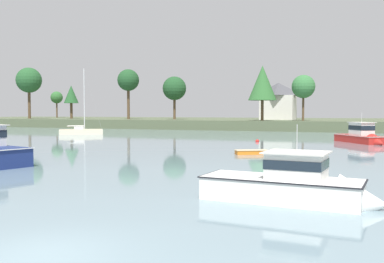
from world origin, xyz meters
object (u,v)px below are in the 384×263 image
object	(u,v)px
cruiser_red	(363,138)
dinghy_orange	(251,153)
sailboat_cream	(81,133)
cruiser_white	(300,192)
mooring_buoy_red	(257,141)

from	to	relation	value
cruiser_red	dinghy_orange	distance (m)	20.47
sailboat_cream	cruiser_red	size ratio (longest dim) A/B	1.37
cruiser_white	dinghy_orange	distance (m)	20.61
cruiser_white	dinghy_orange	xyz separation A→B (m)	(-6.86, 19.43, -0.33)
cruiser_white	mooring_buoy_red	xyz separation A→B (m)	(-10.00, 35.24, -0.39)
dinghy_orange	mooring_buoy_red	size ratio (longest dim) A/B	5.89
sailboat_cream	mooring_buoy_red	xyz separation A→B (m)	(31.34, -6.55, -0.16)
cruiser_white	mooring_buoy_red	distance (m)	36.63
sailboat_cream	mooring_buoy_red	bearing A→B (deg)	-11.81
cruiser_red	mooring_buoy_red	xyz separation A→B (m)	(-12.32, -2.48, -0.51)
sailboat_cream	cruiser_white	size ratio (longest dim) A/B	1.50
dinghy_orange	sailboat_cream	bearing A→B (deg)	147.04
sailboat_cream	cruiser_white	bearing A→B (deg)	-45.31
sailboat_cream	cruiser_white	xyz separation A→B (m)	(41.34, -41.79, 0.22)
sailboat_cream	cruiser_white	distance (m)	58.78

